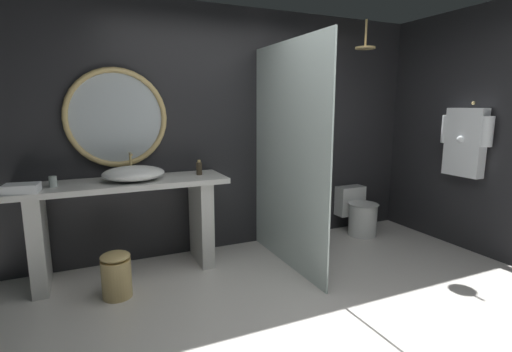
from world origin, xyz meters
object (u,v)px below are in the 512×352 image
toilet (358,212)px  folded_hand_towel (21,188)px  tumbler_cup (53,182)px  waste_bin (116,274)px  round_wall_mirror (117,118)px  soap_dispenser (199,168)px  hanging_bathrobe (465,140)px  rain_shower_head (365,46)px  vessel_sink (134,173)px

toilet → folded_hand_towel: folded_hand_towel is taller
tumbler_cup → waste_bin: 0.95m
tumbler_cup → waste_bin: bearing=-44.1°
round_wall_mirror → toilet: 3.01m
tumbler_cup → folded_hand_towel: size_ratio=0.36×
tumbler_cup → soap_dispenser: size_ratio=0.61×
hanging_bathrobe → rain_shower_head: bearing=138.5°
hanging_bathrobe → folded_hand_towel: hanging_bathrobe is taller
rain_shower_head → hanging_bathrobe: (0.80, -0.71, -1.01)m
round_wall_mirror → vessel_sink: bearing=-72.6°
rain_shower_head → round_wall_mirror: bearing=171.6°
vessel_sink → tumbler_cup: 0.66m
vessel_sink → waste_bin: size_ratio=1.42×
waste_bin → round_wall_mirror: bearing=78.9°
soap_dispenser → folded_hand_towel: (-1.50, -0.21, -0.03)m
vessel_sink → hanging_bathrobe: bearing=-13.6°
soap_dispenser → folded_hand_towel: size_ratio=0.59×
folded_hand_towel → toilet: bearing=3.7°
round_wall_mirror → rain_shower_head: size_ratio=3.04×
folded_hand_towel → waste_bin: bearing=-21.8°
round_wall_mirror → toilet: round_wall_mirror is taller
vessel_sink → soap_dispenser: size_ratio=3.72×
tumbler_cup → folded_hand_towel: tumbler_cup is taller
vessel_sink → toilet: size_ratio=0.98×
round_wall_mirror → folded_hand_towel: size_ratio=3.76×
tumbler_cup → rain_shower_head: (3.17, -0.09, 1.28)m
rain_shower_head → folded_hand_towel: bearing=-178.9°
round_wall_mirror → hanging_bathrobe: size_ratio=1.19×
tumbler_cup → soap_dispenser: 1.29m
hanging_bathrobe → round_wall_mirror: bearing=162.2°
round_wall_mirror → folded_hand_towel: (-0.78, -0.45, -0.53)m
soap_dispenser → rain_shower_head: size_ratio=0.48×
vessel_sink → soap_dispenser: vessel_sink is taller
hanging_bathrobe → waste_bin: 3.71m
vessel_sink → soap_dispenser: bearing=4.7°
hanging_bathrobe → toilet: (-0.65, 0.87, -0.95)m
round_wall_mirror → rain_shower_head: 2.74m
tumbler_cup → soap_dispenser: (1.29, 0.05, 0.02)m
folded_hand_towel → round_wall_mirror: bearing=30.0°
round_wall_mirror → waste_bin: bearing=-101.1°
hanging_bathrobe → waste_bin: (-3.54, 0.39, -1.02)m
toilet → folded_hand_towel: bearing=-176.3°
vessel_sink → rain_shower_head: (2.51, -0.09, 1.26)m
tumbler_cup → hanging_bathrobe: (3.97, -0.80, 0.27)m
hanging_bathrobe → tumbler_cup: bearing=168.5°
soap_dispenser → rain_shower_head: 2.26m
round_wall_mirror → waste_bin: size_ratio=2.41×
toilet → hanging_bathrobe: bearing=-53.3°
vessel_sink → waste_bin: 0.90m
waste_bin → soap_dispenser: bearing=28.4°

